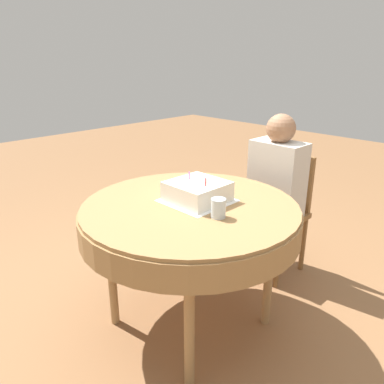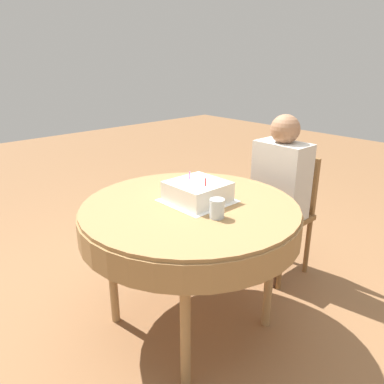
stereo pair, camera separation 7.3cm
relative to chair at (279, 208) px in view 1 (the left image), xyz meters
The scene contains 7 objects.
ground_plane 1.04m from the chair, 89.61° to the right, with size 12.00×12.00×0.00m, color #8C603D.
dining_table 0.94m from the chair, 89.61° to the right, with size 1.19×1.19×0.77m.
chair is the anchor object (origin of this frame).
person 0.24m from the chair, 90.98° to the right, with size 0.37×0.31×1.17m.
napkin 0.90m from the chair, 90.13° to the right, with size 0.34×0.34×0.00m.
birthday_cake 0.92m from the chair, 90.13° to the right, with size 0.29×0.29×0.15m.
drinking_glass 1.02m from the chair, 76.49° to the right, with size 0.07×0.07×0.10m.
Camera 1 is at (1.33, -1.30, 1.52)m, focal length 35.00 mm.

